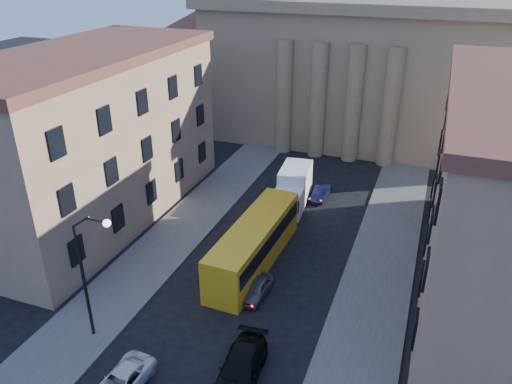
% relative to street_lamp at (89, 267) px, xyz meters
% --- Properties ---
extents(sidewalk_left, '(5.00, 60.00, 0.15)m').
position_rel_street_lamp_xyz_m(sidewalk_left, '(-1.53, 10.00, -5.21)').
color(sidewalk_left, '#504F49').
rests_on(sidewalk_left, ground).
extents(sidewalk_right, '(5.00, 60.00, 0.15)m').
position_rel_street_lamp_xyz_m(sidewalk_right, '(15.47, 10.00, -5.21)').
color(sidewalk_right, '#504F49').
rests_on(sidewalk_right, ground).
extents(church, '(68.02, 28.76, 36.60)m').
position_rel_street_lamp_xyz_m(church, '(6.97, 47.47, 6.59)').
color(church, '#81704F').
rests_on(church, ground).
extents(building_left, '(11.60, 26.60, 14.70)m').
position_rel_street_lamp_xyz_m(building_left, '(-10.03, 14.00, 2.14)').
color(building_left, tan).
rests_on(building_left, ground).
extents(street_lamp, '(2.62, 0.44, 8.83)m').
position_rel_street_lamp_xyz_m(street_lamp, '(0.00, 0.00, 0.00)').
color(street_lamp, black).
rests_on(street_lamp, ground).
extents(car_left_mid, '(2.29, 4.50, 1.22)m').
position_rel_street_lamp_xyz_m(car_left_mid, '(3.69, -3.11, -4.68)').
color(car_left_mid, white).
rests_on(car_left_mid, ground).
extents(car_right_mid, '(2.62, 5.57, 1.57)m').
position_rel_street_lamp_xyz_m(car_right_mid, '(9.53, -0.08, -4.50)').
color(car_right_mid, black).
rests_on(car_right_mid, ground).
extents(car_right_far, '(1.60, 3.65, 1.23)m').
position_rel_street_lamp_xyz_m(car_right_far, '(7.77, 7.31, -4.67)').
color(car_right_far, '#535358').
rests_on(car_right_far, ground).
extents(car_right_distant, '(1.36, 3.74, 1.23)m').
position_rel_street_lamp_xyz_m(car_right_distant, '(8.35, 23.77, -4.67)').
color(car_right_distant, black).
rests_on(car_right_distant, ground).
extents(city_bus, '(3.34, 12.48, 3.49)m').
position_rel_street_lamp_xyz_m(city_bus, '(6.17, 11.13, -3.41)').
color(city_bus, gold).
rests_on(city_bus, ground).
extents(box_truck, '(3.09, 6.65, 3.55)m').
position_rel_street_lamp_xyz_m(box_truck, '(6.16, 21.49, -3.61)').
color(box_truck, white).
rests_on(box_truck, ground).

